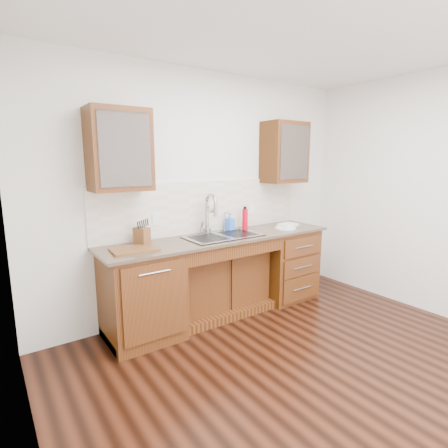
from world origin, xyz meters
TOP-DOWN VIEW (x-y plane):
  - ground at (0.00, 0.00)m, footprint 4.00×3.50m
  - ceiling at (0.00, 0.00)m, footprint 4.00×3.50m
  - wall_back at (0.00, 1.80)m, footprint 4.00×0.10m
  - wall_left at (-2.05, 0.00)m, footprint 0.10×3.50m
  - base_cabinet_left at (-0.95, 1.44)m, footprint 0.70×0.62m
  - base_cabinet_center at (0.00, 1.53)m, footprint 1.20×0.44m
  - base_cabinet_right at (0.95, 1.44)m, footprint 0.70×0.62m
  - countertop at (0.00, 1.43)m, footprint 2.70×0.65m
  - backsplash at (0.00, 1.74)m, footprint 2.70×0.02m
  - sink at (0.00, 1.41)m, footprint 0.84×0.46m
  - faucet at (-0.07, 1.64)m, footprint 0.04×0.04m
  - filter_tap at (0.18, 1.65)m, footprint 0.02×0.02m
  - upper_cabinet_left at (-1.05, 1.58)m, footprint 0.55×0.34m
  - upper_cabinet_right at (1.05, 1.58)m, footprint 0.55×0.34m
  - outlet_left at (-0.65, 1.73)m, footprint 0.08×0.01m
  - outlet_right at (0.65, 1.73)m, footprint 0.08×0.01m
  - soap_bottle at (0.26, 1.65)m, footprint 0.11×0.11m
  - water_bottle at (0.45, 1.60)m, footprint 0.08×0.08m
  - plate at (0.87, 1.33)m, footprint 0.31×0.31m
  - dish_towel at (0.94, 1.37)m, footprint 0.24×0.19m
  - knife_block at (-0.88, 1.56)m, footprint 0.14×0.18m
  - cutting_board at (-1.02, 1.39)m, footprint 0.43×0.31m
  - cup_left_a at (-1.18, 1.58)m, footprint 0.15×0.15m
  - cup_left_b at (-0.98, 1.58)m, footprint 0.10×0.10m
  - cup_right_a at (1.00, 1.58)m, footprint 0.14×0.14m
  - cup_right_b at (1.21, 1.58)m, footprint 0.12×0.12m

SIDE VIEW (x-z plane):
  - ground at x=0.00m, z-range -0.10..0.00m
  - base_cabinet_center at x=0.00m, z-range 0.00..0.70m
  - base_cabinet_left at x=-0.95m, z-range 0.00..0.88m
  - base_cabinet_right at x=0.95m, z-range 0.00..0.88m
  - sink at x=0.00m, z-range 0.73..0.92m
  - countertop at x=0.00m, z-range 0.88..0.91m
  - plate at x=0.87m, z-range 0.91..0.92m
  - cutting_board at x=-1.02m, z-range 0.91..0.93m
  - dish_towel at x=0.94m, z-range 0.93..0.96m
  - knife_block at x=-0.88m, z-range 0.91..1.08m
  - soap_bottle at x=0.26m, z-range 0.91..1.11m
  - filter_tap at x=0.18m, z-range 0.91..1.15m
  - water_bottle at x=0.45m, z-range 0.91..1.16m
  - faucet at x=-0.07m, z-range 0.91..1.31m
  - outlet_left at x=-0.65m, z-range 1.06..1.18m
  - outlet_right at x=0.65m, z-range 1.06..1.18m
  - backsplash at x=0.00m, z-range 0.91..1.50m
  - wall_back at x=0.00m, z-range 0.00..2.70m
  - wall_left at x=-2.05m, z-range 0.00..2.70m
  - cup_left_b at x=-0.98m, z-range 1.72..1.81m
  - cup_right_a at x=1.00m, z-range 1.72..1.81m
  - cup_left_a at x=-1.18m, z-range 1.72..1.81m
  - cup_right_b at x=1.21m, z-range 1.72..1.81m
  - upper_cabinet_left at x=-1.05m, z-range 1.45..2.20m
  - upper_cabinet_right at x=1.05m, z-range 1.45..2.20m
  - ceiling at x=0.00m, z-range 2.70..2.80m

